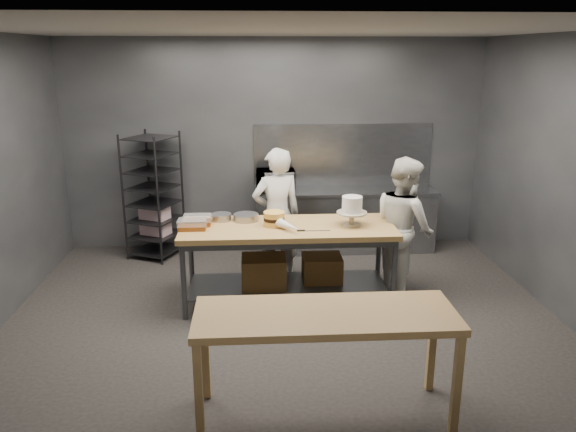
# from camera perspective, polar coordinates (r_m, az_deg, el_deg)

# --- Properties ---
(ground) EXTENTS (6.00, 6.00, 0.00)m
(ground) POSITION_cam_1_polar(r_m,az_deg,el_deg) (6.23, -0.42, -10.33)
(ground) COLOR black
(ground) RESTS_ON ground
(back_wall) EXTENTS (6.00, 0.04, 3.00)m
(back_wall) POSITION_cam_1_polar(r_m,az_deg,el_deg) (8.17, -1.41, 7.21)
(back_wall) COLOR #4C4F54
(back_wall) RESTS_ON ground
(work_table) EXTENTS (2.40, 0.90, 0.92)m
(work_table) POSITION_cam_1_polar(r_m,az_deg,el_deg) (6.41, 0.02, -3.95)
(work_table) COLOR olive
(work_table) RESTS_ON ground
(near_counter) EXTENTS (2.00, 0.70, 0.90)m
(near_counter) POSITION_cam_1_polar(r_m,az_deg,el_deg) (4.36, 3.82, -10.75)
(near_counter) COLOR #9A6A3F
(near_counter) RESTS_ON ground
(back_counter) EXTENTS (2.60, 0.60, 0.90)m
(back_counter) POSITION_cam_1_polar(r_m,az_deg,el_deg) (8.19, 5.74, -0.37)
(back_counter) COLOR slate
(back_counter) RESTS_ON ground
(splashback_panel) EXTENTS (2.60, 0.02, 0.90)m
(splashback_panel) POSITION_cam_1_polar(r_m,az_deg,el_deg) (8.27, 5.59, 6.20)
(splashback_panel) COLOR slate
(splashback_panel) RESTS_ON back_counter
(speed_rack) EXTENTS (0.82, 0.84, 1.75)m
(speed_rack) POSITION_cam_1_polar(r_m,az_deg,el_deg) (8.02, -13.50, 1.90)
(speed_rack) COLOR black
(speed_rack) RESTS_ON ground
(chef_behind) EXTENTS (0.70, 0.55, 1.69)m
(chef_behind) POSITION_cam_1_polar(r_m,az_deg,el_deg) (6.95, -1.16, 0.05)
(chef_behind) COLOR silver
(chef_behind) RESTS_ON ground
(chef_right) EXTENTS (0.83, 0.95, 1.66)m
(chef_right) POSITION_cam_1_polar(r_m,az_deg,el_deg) (6.70, 11.68, -1.10)
(chef_right) COLOR silver
(chef_right) RESTS_ON ground
(microwave) EXTENTS (0.54, 0.37, 0.30)m
(microwave) POSITION_cam_1_polar(r_m,az_deg,el_deg) (7.94, -1.30, 3.64)
(microwave) COLOR black
(microwave) RESTS_ON back_counter
(frosted_cake_stand) EXTENTS (0.34, 0.34, 0.34)m
(frosted_cake_stand) POSITION_cam_1_polar(r_m,az_deg,el_deg) (6.29, 6.52, 0.86)
(frosted_cake_stand) COLOR #B1A88E
(frosted_cake_stand) RESTS_ON work_table
(layer_cake) EXTENTS (0.24, 0.24, 0.16)m
(layer_cake) POSITION_cam_1_polar(r_m,az_deg,el_deg) (6.28, -1.42, -0.28)
(layer_cake) COLOR #F5BE4E
(layer_cake) RESTS_ON work_table
(cake_pans) EXTENTS (0.55, 0.29, 0.07)m
(cake_pans) POSITION_cam_1_polar(r_m,az_deg,el_deg) (6.52, -5.27, -0.12)
(cake_pans) COLOR gray
(cake_pans) RESTS_ON work_table
(piping_bag) EXTENTS (0.32, 0.38, 0.12)m
(piping_bag) POSITION_cam_1_polar(r_m,az_deg,el_deg) (6.10, -0.02, -1.00)
(piping_bag) COLOR white
(piping_bag) RESTS_ON work_table
(offset_spatula) EXTENTS (0.36, 0.02, 0.02)m
(offset_spatula) POSITION_cam_1_polar(r_m,az_deg,el_deg) (6.11, 2.15, -1.49)
(offset_spatula) COLOR slate
(offset_spatula) RESTS_ON work_table
(pastry_clamshells) EXTENTS (0.35, 0.37, 0.11)m
(pastry_clamshells) POSITION_cam_1_polar(r_m,az_deg,el_deg) (6.32, -9.45, -0.62)
(pastry_clamshells) COLOR #92481D
(pastry_clamshells) RESTS_ON work_table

